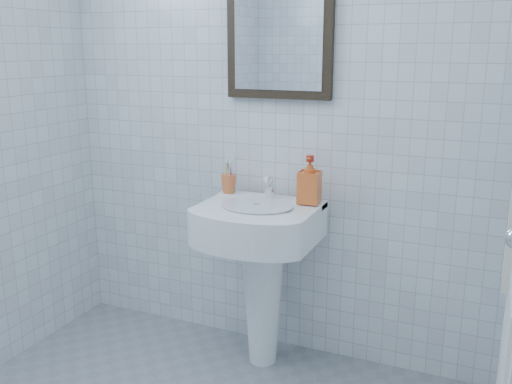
% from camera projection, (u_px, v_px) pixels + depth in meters
% --- Properties ---
extents(wall_back, '(2.20, 0.02, 2.50)m').
position_uv_depth(wall_back, '(276.00, 96.00, 2.63)').
color(wall_back, silver).
rests_on(wall_back, ground).
extents(washbasin, '(0.52, 0.38, 0.80)m').
position_uv_depth(washbasin, '(261.00, 257.00, 2.61)').
color(washbasin, white).
rests_on(washbasin, ground).
extents(faucet, '(0.04, 0.10, 0.11)m').
position_uv_depth(faucet, '(269.00, 189.00, 2.62)').
color(faucet, white).
rests_on(faucet, washbasin).
extents(toothbrush_cup, '(0.09, 0.09, 0.09)m').
position_uv_depth(toothbrush_cup, '(229.00, 184.00, 2.71)').
color(toothbrush_cup, orange).
rests_on(toothbrush_cup, washbasin).
extents(soap_dispenser, '(0.10, 0.10, 0.21)m').
position_uv_depth(soap_dispenser, '(310.00, 180.00, 2.52)').
color(soap_dispenser, red).
rests_on(soap_dispenser, washbasin).
extents(wall_mirror, '(0.50, 0.04, 0.62)m').
position_uv_depth(wall_mirror, '(279.00, 28.00, 2.53)').
color(wall_mirror, black).
rests_on(wall_mirror, wall_back).
extents(hand_towel, '(0.03, 0.16, 0.38)m').
position_uv_depth(hand_towel, '(512.00, 232.00, 1.90)').
color(hand_towel, white).
rests_on(hand_towel, towel_ring).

